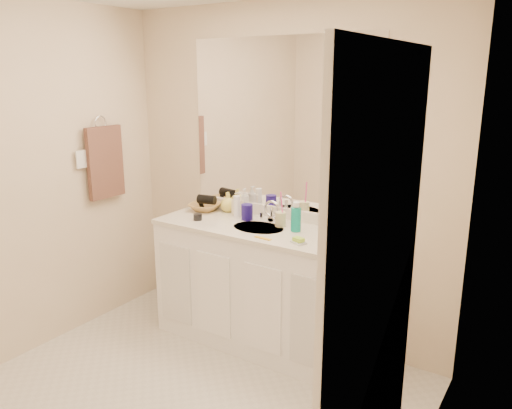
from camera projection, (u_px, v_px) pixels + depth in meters
The scene contains 28 objects.
wall_back at pixel (281, 175), 3.60m from camera, with size 2.60×0.02×2.40m, color beige.
wall_left at pixel (6, 186), 3.23m from camera, with size 0.02×2.60×2.40m, color beige.
wall_right at pixel (405, 269), 1.86m from camera, with size 0.02×2.60×2.40m, color beige.
vanity_cabinet at pixel (260, 287), 3.57m from camera, with size 1.50×0.55×0.85m, color white.
countertop at pixel (260, 229), 3.46m from camera, with size 1.52×0.57×0.03m, color silver.
backsplash at pixel (279, 213), 3.66m from camera, with size 1.52×0.03×0.08m, color white.
sink_basin at pixel (258, 229), 3.44m from camera, with size 0.37×0.37×0.02m, color #BDB0A5.
faucet at pixel (272, 214), 3.57m from camera, with size 0.02×0.02×0.11m, color silver.
mirror at pixel (281, 125), 3.50m from camera, with size 1.48×0.01×1.20m, color white.
blue_mug at pixel (247, 212), 3.61m from camera, with size 0.08×0.08×0.11m, color navy.
tan_cup at pixel (280, 219), 3.45m from camera, with size 0.07×0.07×0.10m, color beige.
toothbrush at pixel (282, 206), 3.42m from camera, with size 0.01×0.01×0.20m, color #FC429F.
mouthwash_bottle at pixel (296, 220), 3.34m from camera, with size 0.07×0.07×0.16m, color #0C9686.
clear_pump_bottle at pixel (334, 218), 3.33m from camera, with size 0.07×0.07×0.19m, color silver.
soap_dish at pixel (298, 242), 3.12m from camera, with size 0.09×0.07×0.01m, color silver.
green_soap at pixel (299, 239), 3.11m from camera, with size 0.07×0.05×0.02m, color #A5D734.
orange_comb at pixel (263, 238), 3.21m from camera, with size 0.12×0.03×0.01m, color #F1AE19.
dark_jar at pixel (198, 217), 3.61m from camera, with size 0.06×0.06×0.04m, color black.
extra_white_bottle at pixel (237, 207), 3.68m from camera, with size 0.05×0.05×0.16m, color white.
soap_bottle_white at pixel (245, 201), 3.75m from camera, with size 0.08×0.08×0.20m, color silver.
soap_bottle_cream at pixel (239, 203), 3.74m from camera, with size 0.08×0.08×0.17m, color #FAEFCC.
soap_bottle_yellow at pixel (228, 202), 3.82m from camera, with size 0.12×0.12×0.15m, color #E9D95A.
wicker_basket at pixel (205, 207), 3.86m from camera, with size 0.23×0.23×0.06m, color #AB8145.
hair_dryer at pixel (207, 200), 3.84m from camera, with size 0.07×0.07×0.14m, color black.
towel_ring at pixel (100, 123), 3.76m from camera, with size 0.11×0.11×0.01m, color silver.
hand_towel at pixel (105, 162), 3.82m from camera, with size 0.04×0.32×0.55m, color #402822.
switch_plate at pixel (81, 159), 3.66m from camera, with size 0.01×0.09×0.13m, color white.
door at pixel (370, 352), 1.67m from camera, with size 0.02×0.82×2.00m, color white.
Camera 1 is at (1.78, -1.76, 1.90)m, focal length 35.00 mm.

